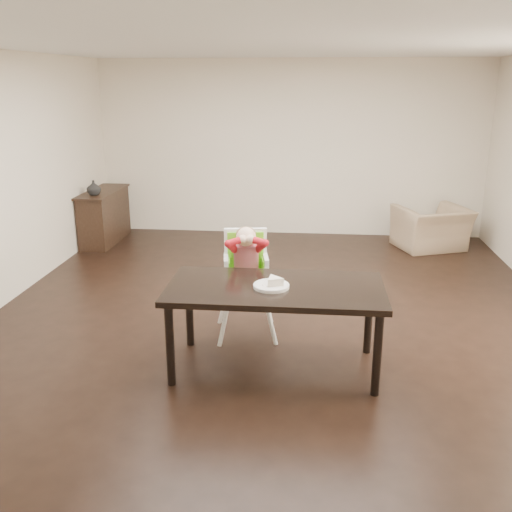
{
  "coord_description": "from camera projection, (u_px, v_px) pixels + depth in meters",
  "views": [
    {
      "loc": [
        0.35,
        -5.48,
        2.39
      ],
      "look_at": [
        -0.14,
        -0.57,
        0.86
      ],
      "focal_mm": 40.0,
      "sensor_mm": 36.0,
      "label": 1
    }
  ],
  "objects": [
    {
      "name": "vase",
      "position": [
        94.0,
        188.0,
        8.2
      ],
      "size": [
        0.23,
        0.24,
        0.2
      ],
      "primitive_type": "imported",
      "rotation": [
        0.0,
        0.0,
        0.15
      ],
      "color": "#99999E",
      "rests_on": "sideboard"
    },
    {
      "name": "plate",
      "position": [
        272.0,
        284.0,
        4.69
      ],
      "size": [
        0.32,
        0.32,
        0.09
      ],
      "rotation": [
        0.0,
        0.0,
        -0.06
      ],
      "color": "white",
      "rests_on": "dining_table"
    },
    {
      "name": "room_walls",
      "position": [
        276.0,
        138.0,
        5.4
      ],
      "size": [
        6.02,
        7.02,
        2.71
      ],
      "color": "beige",
      "rests_on": "ground"
    },
    {
      "name": "armchair",
      "position": [
        432.0,
        221.0,
        8.29
      ],
      "size": [
        1.1,
        0.9,
        0.83
      ],
      "primitive_type": "imported",
      "rotation": [
        0.0,
        0.0,
        3.49
      ],
      "color": "tan",
      "rests_on": "ground"
    },
    {
      "name": "dining_table",
      "position": [
        275.0,
        295.0,
        4.75
      ],
      "size": [
        1.8,
        0.9,
        0.75
      ],
      "color": "black",
      "rests_on": "ground"
    },
    {
      "name": "ground",
      "position": [
        274.0,
        319.0,
        5.95
      ],
      "size": [
        7.0,
        7.0,
        0.0
      ],
      "primitive_type": "plane",
      "color": "black",
      "rests_on": "ground"
    },
    {
      "name": "sideboard",
      "position": [
        104.0,
        216.0,
        8.66
      ],
      "size": [
        0.44,
        1.26,
        0.79
      ],
      "color": "black",
      "rests_on": "ground"
    },
    {
      "name": "high_chair",
      "position": [
        246.0,
        259.0,
        5.41
      ],
      "size": [
        0.52,
        0.52,
        1.08
      ],
      "rotation": [
        0.0,
        0.0,
        0.16
      ],
      "color": "white",
      "rests_on": "ground"
    }
  ]
}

